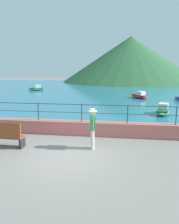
# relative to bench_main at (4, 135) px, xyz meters

# --- Properties ---
(ground_plane) EXTENTS (120.00, 120.00, 0.00)m
(ground_plane) POSITION_rel_bench_main_xyz_m (2.99, -0.84, -0.56)
(ground_plane) COLOR slate
(promenade_wall) EXTENTS (20.00, 0.56, 0.70)m
(promenade_wall) POSITION_rel_bench_main_xyz_m (2.99, 2.36, -0.21)
(promenade_wall) COLOR #BC605B
(promenade_wall) RESTS_ON ground
(railing) EXTENTS (18.44, 0.04, 0.90)m
(railing) POSITION_rel_bench_main_xyz_m (2.99, 2.36, 0.78)
(railing) COLOR #383330
(railing) RESTS_ON promenade_wall
(lake_water) EXTENTS (64.00, 44.32, 0.06)m
(lake_water) POSITION_rel_bench_main_xyz_m (2.99, 25.00, -0.53)
(lake_water) COLOR #236B89
(lake_water) RESTS_ON ground
(hill_main) EXTENTS (30.20, 30.20, 9.91)m
(hill_main) POSITION_rel_bench_main_xyz_m (6.39, 44.26, 4.39)
(hill_main) COLOR #285633
(hill_main) RESTS_ON ground
(bench_main) EXTENTS (1.71, 0.60, 1.13)m
(bench_main) POSITION_rel_bench_main_xyz_m (0.00, 0.00, 0.00)
(bench_main) COLOR brown
(bench_main) RESTS_ON ground
(person_walking) EXTENTS (0.38, 0.56, 1.75)m
(person_walking) POSITION_rel_bench_main_xyz_m (3.82, 0.40, 0.42)
(person_walking) COLOR beige
(person_walking) RESTS_ON ground
(boat_1) EXTENTS (2.14, 2.36, 0.76)m
(boat_1) POSITION_rel_bench_main_xyz_m (6.80, 16.44, -0.23)
(boat_1) COLOR red
(boat_1) RESTS_ON lake_water
(boat_2) EXTENTS (1.41, 2.45, 0.76)m
(boat_2) POSITION_rel_bench_main_xyz_m (7.93, 8.02, -0.23)
(boat_2) COLOR #338C59
(boat_2) RESTS_ON lake_water
(boat_3) EXTENTS (2.47, 1.72, 0.76)m
(boat_3) POSITION_rel_bench_main_xyz_m (-7.30, 22.75, -0.23)
(boat_3) COLOR #338C59
(boat_3) RESTS_ON lake_water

